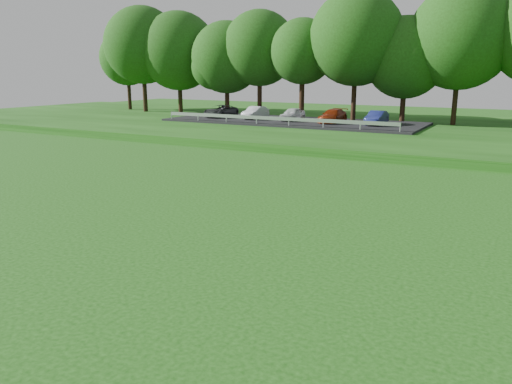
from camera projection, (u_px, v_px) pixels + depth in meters
The scene contains 1 object.
parking_lot at pixel (288, 118), 46.97m from camera, with size 24.00×9.00×1.38m.
Camera 1 is at (-4.38, -10.18, 5.28)m, focal length 35.00 mm.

